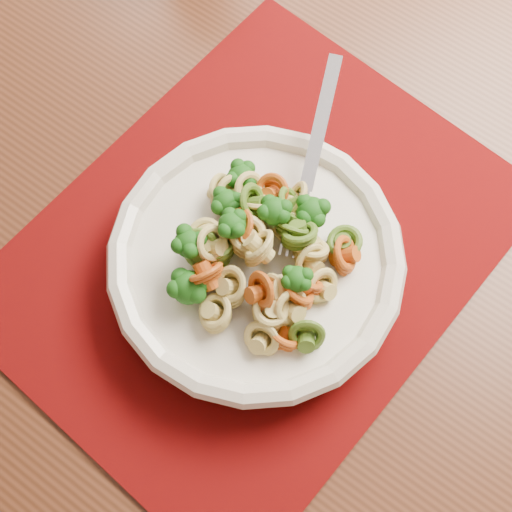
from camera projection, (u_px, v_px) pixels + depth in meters
dining_table at (227, 187)px, 0.74m from camera, size 1.56×1.31×0.74m
placemat at (255, 250)px, 0.60m from camera, size 0.50×0.44×0.00m
pasta_bowl at (256, 261)px, 0.57m from camera, size 0.24×0.24×0.05m
pasta_broccoli_heap at (256, 253)px, 0.55m from camera, size 0.20×0.20×0.06m
fork at (298, 221)px, 0.56m from camera, size 0.15×0.15×0.08m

